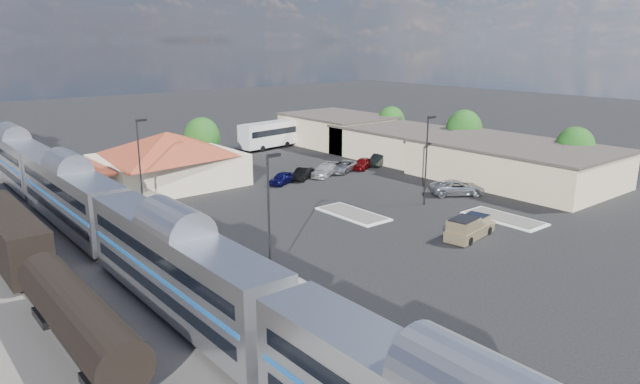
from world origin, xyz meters
TOP-DOWN VIEW (x-y plane):
  - ground at (0.00, 0.00)m, footprint 280.00×280.00m
  - railbed at (-21.00, 8.00)m, footprint 16.00×100.00m
  - platform at (-12.00, 6.00)m, footprint 5.50×92.00m
  - passenger_train at (-18.00, 14.43)m, footprint 3.00×104.00m
  - freight_cars at (-24.00, 9.05)m, footprint 2.80×46.00m
  - station_depot at (-4.56, 24.00)m, footprint 18.35×12.24m
  - buildings_east at (28.00, 14.28)m, footprint 14.40×51.40m
  - traffic_island_south at (4.00, 2.00)m, footprint 3.30×7.50m
  - traffic_island_north at (14.00, -8.00)m, footprint 3.30×7.50m
  - lamp_plat_s at (-10.90, -6.00)m, footprint 1.08×0.25m
  - lamp_plat_n at (-10.90, 16.00)m, footprint 1.08×0.25m
  - lamp_lot at (12.10, 0.00)m, footprint 1.08×0.25m
  - tree_east_a at (34.00, -4.00)m, footprint 4.56×4.56m
  - tree_east_b at (34.00, 12.00)m, footprint 4.94×4.94m
  - tree_east_c at (34.00, 26.00)m, footprint 4.41×4.41m
  - tree_depot at (3.00, 30.00)m, footprint 4.71×4.71m
  - pickup_truck at (7.30, -9.06)m, footprint 5.74×2.90m
  - suv at (17.70, 0.27)m, footprint 6.27×5.49m
  - coach_bus at (18.66, 36.00)m, footprint 12.95×4.47m
  - person_a at (-11.33, -0.60)m, footprint 0.61×0.72m
  - person_b at (-12.97, 5.57)m, footprint 0.72×0.86m
  - parked_car_a at (5.84, 16.18)m, footprint 4.45×3.08m
  - parked_car_b at (9.04, 16.48)m, footprint 4.43×3.40m
  - parked_car_c at (12.24, 16.18)m, footprint 5.42×4.27m
  - parked_car_d at (15.44, 16.48)m, footprint 5.71×4.22m
  - parked_car_e at (18.64, 16.18)m, footprint 4.58×3.37m
  - parked_car_f at (21.84, 16.48)m, footprint 4.80×3.26m

SIDE VIEW (x-z plane):
  - ground at x=0.00m, z-range 0.00..0.00m
  - railbed at x=-21.00m, z-range 0.00..0.12m
  - platform at x=-12.00m, z-range 0.00..0.18m
  - traffic_island_south at x=4.00m, z-range 0.00..0.21m
  - traffic_island_north at x=14.00m, z-range 0.00..0.21m
  - parked_car_b at x=9.04m, z-range 0.00..1.40m
  - parked_car_a at x=5.84m, z-range 0.00..1.41m
  - parked_car_d at x=15.44m, z-range 0.00..1.44m
  - parked_car_e at x=18.64m, z-range 0.00..1.45m
  - parked_car_c at x=12.24m, z-range 0.00..1.47m
  - parked_car_f at x=21.84m, z-range 0.00..1.50m
  - suv at x=17.70m, z-range 0.00..1.61m
  - pickup_truck at x=7.30m, z-range -0.05..1.85m
  - person_b at x=-12.97m, z-range 0.18..1.75m
  - person_a at x=-11.33m, z-range 0.18..1.85m
  - freight_cars at x=-24.00m, z-range -0.07..3.93m
  - buildings_east at x=28.00m, z-range -0.13..4.67m
  - coach_bus at x=18.66m, z-range 0.31..4.38m
  - passenger_train at x=-18.00m, z-range 0.09..5.64m
  - station_depot at x=-4.56m, z-range 0.03..6.23m
  - tree_east_c at x=34.00m, z-range 0.66..6.87m
  - tree_east_a at x=34.00m, z-range 0.68..7.10m
  - tree_depot at x=3.00m, z-range 0.71..7.34m
  - tree_east_b at x=34.00m, z-range 0.74..7.70m
  - lamp_plat_s at x=-10.90m, z-range 0.84..9.84m
  - lamp_plat_n at x=-10.90m, z-range 0.84..9.84m
  - lamp_lot at x=12.10m, z-range 0.84..9.84m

